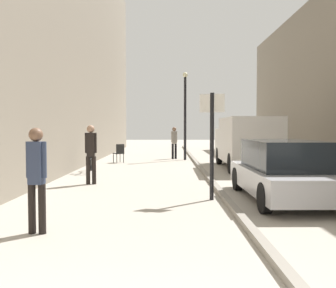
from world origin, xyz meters
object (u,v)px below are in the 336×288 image
at_px(parked_car, 285,171).
at_px(bicycle_leaning, 92,163).
at_px(lamp_post, 187,110).
at_px(pedestrian_far_crossing, 38,173).
at_px(street_sign_post, 214,137).
at_px(pedestrian_main_foreground, 176,141).
at_px(cafe_chair_near_window, 121,152).
at_px(delivery_van, 248,141).
at_px(pedestrian_mid_block, 93,150).

height_order(parked_car, bicycle_leaning, parked_car).
height_order(lamp_post, bicycle_leaning, lamp_post).
height_order(pedestrian_far_crossing, street_sign_post, street_sign_post).
xyz_separation_m(pedestrian_far_crossing, bicycle_leaning, (-0.92, 8.50, -0.64)).
distance_m(pedestrian_main_foreground, cafe_chair_near_window, 3.71).
xyz_separation_m(pedestrian_far_crossing, cafe_chair_near_window, (-0.27, 12.42, -0.47)).
bearing_deg(parked_car, pedestrian_far_crossing, -150.47).
xyz_separation_m(delivery_van, street_sign_post, (-2.28, -6.95, 0.36)).
bearing_deg(delivery_van, cafe_chair_near_window, 156.42).
relative_size(street_sign_post, cafe_chair_near_window, 2.77).
height_order(lamp_post, cafe_chair_near_window, lamp_post).
distance_m(pedestrian_main_foreground, delivery_van, 5.81).
xyz_separation_m(bicycle_leaning, cafe_chair_near_window, (0.65, 3.92, 0.17)).
xyz_separation_m(street_sign_post, cafe_chair_near_window, (-3.50, 9.53, -1.00)).
relative_size(pedestrian_main_foreground, pedestrian_far_crossing, 1.02).
height_order(delivery_van, bicycle_leaning, delivery_van).
relative_size(pedestrian_main_foreground, cafe_chair_near_window, 1.91).
xyz_separation_m(street_sign_post, bicycle_leaning, (-4.16, 5.61, -1.16)).
distance_m(pedestrian_far_crossing, cafe_chair_near_window, 12.44).
distance_m(street_sign_post, cafe_chair_near_window, 10.21).
xyz_separation_m(pedestrian_main_foreground, street_sign_post, (0.71, -11.93, 0.51)).
distance_m(lamp_post, cafe_chair_near_window, 4.36).
bearing_deg(parked_car, delivery_van, 84.89).
distance_m(pedestrian_mid_block, street_sign_post, 4.30).
xyz_separation_m(street_sign_post, lamp_post, (-0.13, 11.24, 1.18)).
height_order(delivery_van, street_sign_post, street_sign_post).
bearing_deg(cafe_chair_near_window, lamp_post, -7.49).
distance_m(pedestrian_far_crossing, parked_car, 5.75).
xyz_separation_m(parked_car, cafe_chair_near_window, (-5.23, 9.54, -0.17)).
distance_m(parked_car, street_sign_post, 1.92).
bearing_deg(lamp_post, pedestrian_main_foreground, 129.97).
height_order(pedestrian_main_foreground, pedestrian_far_crossing, pedestrian_main_foreground).
relative_size(street_sign_post, lamp_post, 0.55).
relative_size(pedestrian_mid_block, delivery_van, 0.34).
xyz_separation_m(pedestrian_main_foreground, cafe_chair_near_window, (-2.79, -2.40, -0.49)).
relative_size(pedestrian_mid_block, parked_car, 0.44).
relative_size(pedestrian_main_foreground, delivery_van, 0.34).
relative_size(pedestrian_far_crossing, cafe_chair_near_window, 1.87).
bearing_deg(bicycle_leaning, parked_car, -49.27).
bearing_deg(parked_car, street_sign_post, 179.09).
xyz_separation_m(pedestrian_far_crossing, delivery_van, (5.52, 9.84, 0.17)).
distance_m(delivery_van, cafe_chair_near_window, 6.37).
relative_size(delivery_van, street_sign_post, 2.05).
distance_m(delivery_van, parked_car, 7.00).
bearing_deg(lamp_post, parked_car, -80.59).
relative_size(pedestrian_mid_block, pedestrian_far_crossing, 1.05).
bearing_deg(bicycle_leaning, pedestrian_far_crossing, -89.41).
distance_m(parked_car, lamp_post, 11.58).
distance_m(street_sign_post, bicycle_leaning, 7.08).
distance_m(pedestrian_main_foreground, street_sign_post, 11.96).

